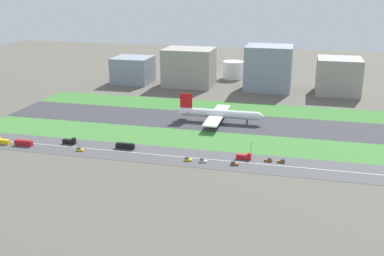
{
  "coord_description": "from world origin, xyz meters",
  "views": [
    {
      "loc": [
        75.01,
        -309.7,
        95.86
      ],
      "look_at": [
        7.76,
        -36.5,
        6.0
      ],
      "focal_mm": 42.68,
      "sensor_mm": 36.0,
      "label": 1
    }
  ],
  "objects_px": {
    "traffic_light": "(251,148)",
    "airliner": "(218,114)",
    "car_5": "(203,161)",
    "hangar_building": "(189,67)",
    "bus_1": "(24,143)",
    "car_2": "(269,160)",
    "office_tower": "(268,68)",
    "truck_0": "(244,157)",
    "truck_2": "(3,141)",
    "cargo_warehouse": "(338,76)",
    "fuel_tank_centre": "(233,70)",
    "fuel_tank_west": "(204,71)",
    "car_3": "(234,164)",
    "bus_0": "(125,146)",
    "terminal_building": "(133,70)",
    "car_1": "(80,149)",
    "car_4": "(188,159)",
    "car_0": "(282,161)"
  },
  "relations": [
    {
      "from": "traffic_light",
      "to": "airliner",
      "type": "bearing_deg",
      "value": 117.43
    },
    {
      "from": "car_5",
      "to": "hangar_building",
      "type": "height_order",
      "value": "hangar_building"
    },
    {
      "from": "bus_1",
      "to": "car_5",
      "type": "height_order",
      "value": "bus_1"
    },
    {
      "from": "car_2",
      "to": "office_tower",
      "type": "height_order",
      "value": "office_tower"
    },
    {
      "from": "truck_0",
      "to": "car_2",
      "type": "bearing_deg",
      "value": 0.0
    },
    {
      "from": "car_5",
      "to": "truck_2",
      "type": "xyz_separation_m",
      "value": [
        -127.75,
        -0.0,
        0.75
      ]
    },
    {
      "from": "car_5",
      "to": "cargo_warehouse",
      "type": "distance_m",
      "value": 209.25
    },
    {
      "from": "cargo_warehouse",
      "to": "fuel_tank_centre",
      "type": "distance_m",
      "value": 111.65
    },
    {
      "from": "fuel_tank_west",
      "to": "cargo_warehouse",
      "type": "bearing_deg",
      "value": -18.69
    },
    {
      "from": "car_3",
      "to": "truck_0",
      "type": "height_order",
      "value": "truck_0"
    },
    {
      "from": "truck_2",
      "to": "bus_0",
      "type": "relative_size",
      "value": 0.72
    },
    {
      "from": "terminal_building",
      "to": "car_1",
      "type": "bearing_deg",
      "value": -78.52
    },
    {
      "from": "truck_2",
      "to": "traffic_light",
      "type": "bearing_deg",
      "value": -173.26
    },
    {
      "from": "truck_0",
      "to": "terminal_building",
      "type": "distance_m",
      "value": 227.49
    },
    {
      "from": "car_3",
      "to": "fuel_tank_west",
      "type": "bearing_deg",
      "value": -73.8
    },
    {
      "from": "airliner",
      "to": "car_4",
      "type": "bearing_deg",
      "value": -91.55
    },
    {
      "from": "bus_1",
      "to": "office_tower",
      "type": "height_order",
      "value": "office_tower"
    },
    {
      "from": "bus_1",
      "to": "car_0",
      "type": "xyz_separation_m",
      "value": [
        155.92,
        10.0,
        -0.9
      ]
    },
    {
      "from": "bus_0",
      "to": "hangar_building",
      "type": "xyz_separation_m",
      "value": [
        -6.12,
        182.0,
        16.15
      ]
    },
    {
      "from": "car_0",
      "to": "car_1",
      "type": "bearing_deg",
      "value": -175.16
    },
    {
      "from": "car_1",
      "to": "bus_0",
      "type": "relative_size",
      "value": 0.38
    },
    {
      "from": "cargo_warehouse",
      "to": "car_0",
      "type": "bearing_deg",
      "value": -102.09
    },
    {
      "from": "traffic_light",
      "to": "fuel_tank_centre",
      "type": "height_order",
      "value": "fuel_tank_centre"
    },
    {
      "from": "car_2",
      "to": "car_1",
      "type": "xyz_separation_m",
      "value": [
        -110.88,
        -10.0,
        0.0
      ]
    },
    {
      "from": "car_4",
      "to": "terminal_building",
      "type": "bearing_deg",
      "value": -61.19
    },
    {
      "from": "car_1",
      "to": "office_tower",
      "type": "relative_size",
      "value": 0.1
    },
    {
      "from": "bus_1",
      "to": "hangar_building",
      "type": "height_order",
      "value": "hangar_building"
    },
    {
      "from": "car_0",
      "to": "fuel_tank_centre",
      "type": "height_order",
      "value": "fuel_tank_centre"
    },
    {
      "from": "airliner",
      "to": "truck_0",
      "type": "height_order",
      "value": "airliner"
    },
    {
      "from": "airliner",
      "to": "truck_2",
      "type": "xyz_separation_m",
      "value": [
        -121.16,
        -78.0,
        -4.56
      ]
    },
    {
      "from": "car_1",
      "to": "car_4",
      "type": "distance_m",
      "value": 66.61
    },
    {
      "from": "office_tower",
      "to": "cargo_warehouse",
      "type": "relative_size",
      "value": 1.09
    },
    {
      "from": "car_0",
      "to": "car_1",
      "type": "distance_m",
      "value": 118.56
    },
    {
      "from": "car_4",
      "to": "truck_0",
      "type": "xyz_separation_m",
      "value": [
        30.42,
        10.0,
        0.75
      ]
    },
    {
      "from": "car_3",
      "to": "hangar_building",
      "type": "distance_m",
      "value": 206.51
    },
    {
      "from": "hangar_building",
      "to": "cargo_warehouse",
      "type": "relative_size",
      "value": 1.22
    },
    {
      "from": "car_3",
      "to": "hangar_building",
      "type": "height_order",
      "value": "hangar_building"
    },
    {
      "from": "car_4",
      "to": "car_3",
      "type": "bearing_deg",
      "value": -180.0
    },
    {
      "from": "car_1",
      "to": "terminal_building",
      "type": "bearing_deg",
      "value": -78.52
    },
    {
      "from": "truck_2",
      "to": "cargo_warehouse",
      "type": "distance_m",
      "value": 284.59
    },
    {
      "from": "hangar_building",
      "to": "terminal_building",
      "type": "bearing_deg",
      "value": 180.0
    },
    {
      "from": "car_3",
      "to": "fuel_tank_west",
      "type": "xyz_separation_m",
      "value": [
        -68.84,
        237.0,
        5.3
      ]
    },
    {
      "from": "car_4",
      "to": "fuel_tank_centre",
      "type": "distance_m",
      "value": 237.41
    },
    {
      "from": "car_0",
      "to": "bus_1",
      "type": "bearing_deg",
      "value": -176.33
    },
    {
      "from": "car_5",
      "to": "truck_0",
      "type": "bearing_deg",
      "value": -155.29
    },
    {
      "from": "terminal_building",
      "to": "hangar_building",
      "type": "bearing_deg",
      "value": 0.0
    },
    {
      "from": "car_5",
      "to": "traffic_light",
      "type": "relative_size",
      "value": 0.61
    },
    {
      "from": "car_0",
      "to": "cargo_warehouse",
      "type": "relative_size",
      "value": 0.11
    },
    {
      "from": "office_tower",
      "to": "hangar_building",
      "type": "bearing_deg",
      "value": 180.0
    },
    {
      "from": "car_2",
      "to": "car_1",
      "type": "relative_size",
      "value": 1.0
    }
  ]
}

